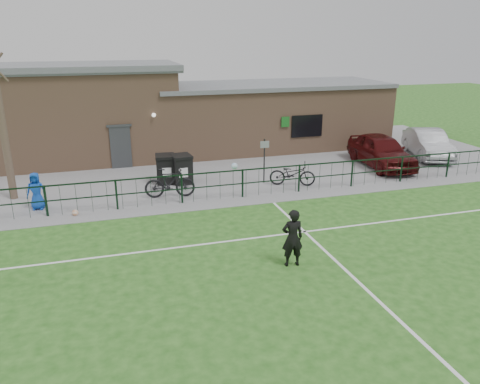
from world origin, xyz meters
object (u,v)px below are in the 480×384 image
object	(u,v)px
ball_ground	(75,213)
car_maroon	(381,151)
bare_tree	(2,126)
wheelie_bin_left	(165,170)
spectator_child	(36,191)
sign_post	(264,161)
bicycle_e	(292,174)
bicycle_d	(170,183)
wheelie_bin_right	(182,170)
car_silver	(428,143)

from	to	relation	value
ball_ground	car_maroon	bearing A→B (deg)	10.72
bare_tree	wheelie_bin_left	xyz separation A→B (m)	(6.26, 0.37, -2.38)
bare_tree	spectator_child	world-z (taller)	bare_tree
wheelie_bin_left	sign_post	bearing A→B (deg)	-10.49
spectator_child	bare_tree	bearing A→B (deg)	132.60
bicycle_e	bicycle_d	bearing A→B (deg)	113.74
wheelie_bin_right	spectator_child	xyz separation A→B (m)	(-5.86, -1.71, 0.12)
bicycle_d	wheelie_bin_left	bearing A→B (deg)	4.54
bicycle_e	ball_ground	xyz separation A→B (m)	(-9.09, -1.09, -0.43)
bare_tree	bicycle_d	bearing A→B (deg)	-15.38
bicycle_e	bare_tree	bearing A→B (deg)	105.02
sign_post	bicycle_e	distance (m)	1.38
spectator_child	bicycle_d	bearing A→B (deg)	7.31
bare_tree	wheelie_bin_left	distance (m)	6.70
bare_tree	spectator_child	bearing A→B (deg)	-55.75
bare_tree	car_maroon	xyz separation A→B (m)	(17.06, 0.05, -2.17)
sign_post	bicycle_d	xyz separation A→B (m)	(-4.35, -0.80, -0.39)
car_maroon	bicycle_e	world-z (taller)	car_maroon
ball_ground	spectator_child	bearing A→B (deg)	141.15
wheelie_bin_left	wheelie_bin_right	distance (m)	0.74
bicycle_d	car_silver	bearing A→B (deg)	-71.74
bare_tree	ball_ground	size ratio (longest dim) A/B	25.48
wheelie_bin_left	bicycle_e	bearing A→B (deg)	-14.51
bicycle_e	spectator_child	size ratio (longest dim) A/B	1.39
car_maroon	bicycle_d	world-z (taller)	car_maroon
wheelie_bin_right	car_silver	size ratio (longest dim) A/B	0.27
wheelie_bin_left	wheelie_bin_right	xyz separation A→B (m)	(0.69, -0.26, 0.01)
bare_tree	car_maroon	distance (m)	17.19
wheelie_bin_right	bicycle_d	distance (m)	1.97
sign_post	spectator_child	world-z (taller)	sign_post
bare_tree	bicycle_e	distance (m)	11.93
car_silver	bicycle_e	size ratio (longest dim) A/B	2.25
bare_tree	wheelie_bin_right	xyz separation A→B (m)	(6.94, 0.11, -2.38)
bare_tree	car_maroon	size ratio (longest dim) A/B	1.26
car_silver	ball_ground	size ratio (longest dim) A/B	19.10
car_maroon	bare_tree	bearing A→B (deg)	-175.19
car_silver	bicycle_d	bearing A→B (deg)	-150.32
car_maroon	car_silver	world-z (taller)	car_maroon
wheelie_bin_right	bare_tree	bearing A→B (deg)	174.85
bare_tree	wheelie_bin_right	bearing A→B (deg)	0.92
bicycle_d	bicycle_e	distance (m)	5.42
car_maroon	spectator_child	size ratio (longest dim) A/B	3.29
car_silver	ball_ground	distance (m)	18.48
bare_tree	sign_post	xyz separation A→B (m)	(10.49, -0.89, -1.98)
bicycle_d	bicycle_e	size ratio (longest dim) A/B	1.02
bicycle_d	bicycle_e	world-z (taller)	bicycle_d
wheelie_bin_left	ball_ground	xyz separation A→B (m)	(-3.79, -3.09, -0.50)
wheelie_bin_left	car_maroon	distance (m)	10.81
wheelie_bin_left	car_maroon	xyz separation A→B (m)	(10.80, -0.32, 0.21)
wheelie_bin_left	wheelie_bin_right	world-z (taller)	wheelie_bin_right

